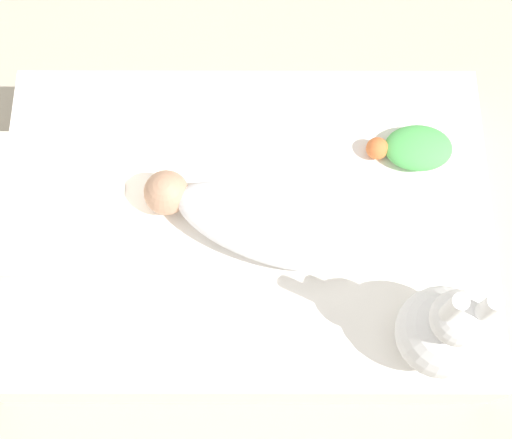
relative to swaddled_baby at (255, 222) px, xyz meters
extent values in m
plane|color=#B2A893|center=(0.02, -0.03, -0.26)|extent=(12.00, 12.00, 0.00)
cube|color=white|center=(0.02, -0.03, -0.16)|extent=(1.18, 0.81, 0.20)
ellipsoid|color=white|center=(-0.03, 0.01, 0.00)|extent=(0.47, 0.31, 0.12)
sphere|color=tan|center=(0.21, -0.08, -0.01)|extent=(0.11, 0.11, 0.11)
cube|color=white|center=(0.50, -0.04, -0.01)|extent=(0.36, 0.35, 0.09)
sphere|color=white|center=(-0.39, 0.26, 0.04)|extent=(0.19, 0.19, 0.19)
sphere|color=white|center=(-0.39, 0.26, 0.17)|extent=(0.11, 0.11, 0.11)
cylinder|color=white|center=(-0.42, 0.26, 0.25)|extent=(0.03, 0.03, 0.10)
cylinder|color=white|center=(-0.36, 0.26, 0.25)|extent=(0.03, 0.03, 0.10)
ellipsoid|color=#51B756|center=(-0.39, -0.20, -0.03)|extent=(0.16, 0.12, 0.06)
sphere|color=orange|center=(-0.29, -0.20, -0.03)|extent=(0.05, 0.05, 0.05)
camera|label=1|loc=(0.00, 0.56, 1.52)|focal=50.00mm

